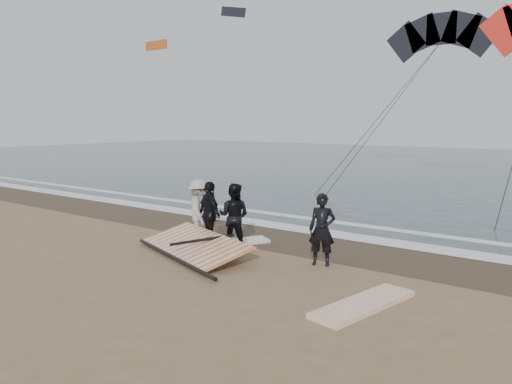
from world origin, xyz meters
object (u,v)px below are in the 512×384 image
at_px(board_cream, 228,243).
at_px(sail_rig, 197,246).
at_px(man_main, 322,229).
at_px(board_white, 364,304).

distance_m(board_cream, sail_rig, 1.23).
relative_size(man_main, board_white, 0.71).
relative_size(man_main, sail_rig, 0.44).
relative_size(board_white, sail_rig, 0.62).
bearing_deg(sail_rig, man_main, 17.92).
bearing_deg(board_white, sail_rig, -179.13).
relative_size(board_white, board_cream, 1.05).
distance_m(man_main, board_white, 2.93).
bearing_deg(board_white, man_main, 146.66).
distance_m(board_white, board_cream, 5.57).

